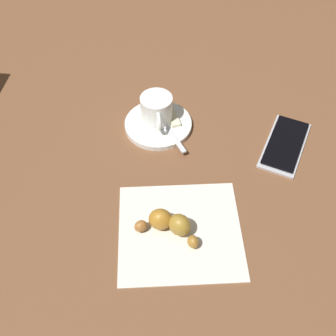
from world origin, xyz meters
TOP-DOWN VIEW (x-y plane):
  - ground_plane at (0.00, 0.00)m, footprint 1.80×1.80m
  - saucer at (0.12, 0.01)m, footprint 0.13×0.13m
  - espresso_cup at (0.13, 0.01)m, footprint 0.09×0.06m
  - teaspoon at (0.12, 0.00)m, footprint 0.13×0.06m
  - sugar_packet at (0.14, -0.02)m, footprint 0.07×0.03m
  - napkin at (-0.12, -0.01)m, footprint 0.19×0.20m
  - croissant at (-0.12, 0.01)m, footprint 0.07×0.10m
  - cell_phone at (0.05, -0.22)m, footprint 0.16×0.13m

SIDE VIEW (x-z plane):
  - ground_plane at x=0.00m, z-range 0.00..0.00m
  - napkin at x=-0.12m, z-range 0.00..0.00m
  - cell_phone at x=0.05m, z-range 0.00..0.01m
  - saucer at x=0.12m, z-range 0.00..0.01m
  - teaspoon at x=0.12m, z-range 0.01..0.02m
  - sugar_packet at x=0.14m, z-range 0.01..0.02m
  - croissant at x=-0.12m, z-range 0.00..0.04m
  - espresso_cup at x=0.13m, z-range 0.01..0.06m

